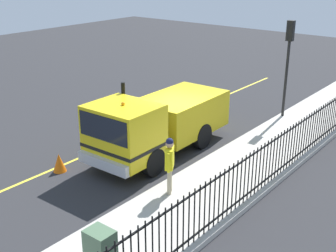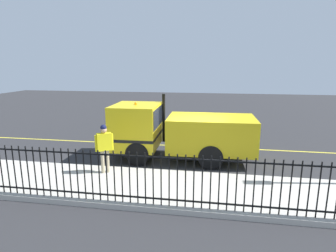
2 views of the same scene
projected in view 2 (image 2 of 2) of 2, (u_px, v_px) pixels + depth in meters
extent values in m
plane|color=#2B2B2D|center=(195.00, 161.00, 11.74)|extent=(57.72, 57.72, 0.00)
cube|color=#B7B2A8|center=(189.00, 190.00, 8.83)|extent=(2.84, 26.23, 0.17)
cube|color=yellow|center=(198.00, 147.00, 13.78)|extent=(0.12, 23.61, 0.01)
cube|color=yellow|center=(136.00, 126.00, 11.98)|extent=(2.27, 1.94, 1.85)
cube|color=black|center=(136.00, 117.00, 11.89)|extent=(2.09, 1.98, 0.81)
cube|color=gold|center=(211.00, 133.00, 11.59)|extent=(2.30, 3.60, 1.40)
cube|color=silver|center=(114.00, 142.00, 12.29)|extent=(2.12, 0.25, 0.36)
cube|color=black|center=(136.00, 135.00, 12.07)|extent=(2.29, 1.96, 0.12)
cylinder|color=black|center=(137.00, 154.00, 11.18)|extent=(0.32, 0.97, 0.96)
cylinder|color=black|center=(148.00, 141.00, 13.10)|extent=(0.32, 0.97, 0.96)
cylinder|color=black|center=(211.00, 157.00, 10.78)|extent=(0.32, 0.97, 0.96)
cylinder|color=black|center=(210.00, 143.00, 12.70)|extent=(0.32, 0.97, 0.96)
sphere|color=orange|center=(136.00, 103.00, 11.77)|extent=(0.12, 0.12, 0.12)
cylinder|color=black|center=(164.00, 118.00, 12.73)|extent=(0.14, 0.14, 2.22)
cube|color=yellow|center=(104.00, 142.00, 9.83)|extent=(0.46, 0.54, 0.63)
sphere|color=tan|center=(104.00, 130.00, 9.73)|extent=(0.23, 0.23, 0.23)
sphere|color=#14193F|center=(103.00, 128.00, 9.72)|extent=(0.22, 0.22, 0.22)
cylinder|color=tan|center=(103.00, 162.00, 9.95)|extent=(0.13, 0.13, 0.84)
cylinder|color=tan|center=(108.00, 161.00, 10.02)|extent=(0.13, 0.13, 0.84)
cylinder|color=yellow|center=(96.00, 143.00, 9.73)|extent=(0.09, 0.09, 0.59)
cylinder|color=yellow|center=(112.00, 142.00, 9.94)|extent=(0.09, 0.09, 0.59)
cylinder|color=black|center=(1.00, 169.00, 8.36)|extent=(0.04, 0.04, 1.51)
cylinder|color=black|center=(8.00, 169.00, 8.32)|extent=(0.04, 0.04, 1.51)
cylinder|color=black|center=(14.00, 170.00, 8.29)|extent=(0.04, 0.04, 1.51)
cylinder|color=black|center=(21.00, 170.00, 8.25)|extent=(0.04, 0.04, 1.51)
cylinder|color=black|center=(28.00, 171.00, 8.22)|extent=(0.04, 0.04, 1.51)
cylinder|color=black|center=(35.00, 171.00, 8.18)|extent=(0.04, 0.04, 1.51)
cylinder|color=black|center=(42.00, 172.00, 8.15)|extent=(0.04, 0.04, 1.51)
cylinder|color=black|center=(49.00, 172.00, 8.11)|extent=(0.04, 0.04, 1.51)
cylinder|color=black|center=(56.00, 173.00, 8.07)|extent=(0.04, 0.04, 1.51)
cylinder|color=black|center=(63.00, 173.00, 8.04)|extent=(0.04, 0.04, 1.51)
cylinder|color=black|center=(70.00, 174.00, 8.00)|extent=(0.04, 0.04, 1.51)
cylinder|color=black|center=(77.00, 174.00, 7.97)|extent=(0.04, 0.04, 1.51)
cylinder|color=black|center=(84.00, 175.00, 7.93)|extent=(0.04, 0.04, 1.51)
cylinder|color=black|center=(92.00, 175.00, 7.90)|extent=(0.04, 0.04, 1.51)
cylinder|color=black|center=(99.00, 176.00, 7.86)|extent=(0.04, 0.04, 1.51)
cylinder|color=black|center=(107.00, 176.00, 7.83)|extent=(0.04, 0.04, 1.51)
cylinder|color=black|center=(114.00, 177.00, 7.79)|extent=(0.04, 0.04, 1.51)
cylinder|color=black|center=(122.00, 177.00, 7.76)|extent=(0.04, 0.04, 1.51)
cylinder|color=black|center=(130.00, 178.00, 7.72)|extent=(0.04, 0.04, 1.51)
cylinder|color=black|center=(137.00, 178.00, 7.68)|extent=(0.04, 0.04, 1.51)
cylinder|color=black|center=(145.00, 179.00, 7.65)|extent=(0.04, 0.04, 1.51)
cylinder|color=black|center=(153.00, 179.00, 7.61)|extent=(0.04, 0.04, 1.51)
cylinder|color=black|center=(161.00, 180.00, 7.58)|extent=(0.04, 0.04, 1.51)
cylinder|color=black|center=(169.00, 180.00, 7.54)|extent=(0.04, 0.04, 1.51)
cylinder|color=black|center=(177.00, 181.00, 7.51)|extent=(0.04, 0.04, 1.51)
cylinder|color=black|center=(185.00, 181.00, 7.47)|extent=(0.04, 0.04, 1.51)
cylinder|color=black|center=(194.00, 182.00, 7.44)|extent=(0.04, 0.04, 1.51)
cylinder|color=black|center=(202.00, 182.00, 7.40)|extent=(0.04, 0.04, 1.51)
cylinder|color=black|center=(211.00, 183.00, 7.37)|extent=(0.04, 0.04, 1.51)
cylinder|color=black|center=(219.00, 184.00, 7.33)|extent=(0.04, 0.04, 1.51)
cylinder|color=black|center=(228.00, 184.00, 7.29)|extent=(0.04, 0.04, 1.51)
cylinder|color=black|center=(236.00, 185.00, 7.26)|extent=(0.04, 0.04, 1.51)
cylinder|color=black|center=(245.00, 185.00, 7.22)|extent=(0.04, 0.04, 1.51)
cylinder|color=black|center=(254.00, 186.00, 7.19)|extent=(0.04, 0.04, 1.51)
cylinder|color=black|center=(263.00, 187.00, 7.15)|extent=(0.04, 0.04, 1.51)
cylinder|color=black|center=(272.00, 187.00, 7.12)|extent=(0.04, 0.04, 1.51)
cylinder|color=black|center=(281.00, 188.00, 7.08)|extent=(0.04, 0.04, 1.51)
cylinder|color=black|center=(290.00, 188.00, 7.05)|extent=(0.04, 0.04, 1.51)
cylinder|color=black|center=(300.00, 189.00, 7.01)|extent=(0.04, 0.04, 1.51)
cylinder|color=black|center=(309.00, 190.00, 6.98)|extent=(0.04, 0.04, 1.51)
cylinder|color=black|center=(319.00, 190.00, 6.94)|extent=(0.04, 0.04, 1.51)
cylinder|color=black|center=(328.00, 191.00, 6.90)|extent=(0.04, 0.04, 1.51)
cube|color=black|center=(186.00, 159.00, 7.33)|extent=(0.04, 22.30, 0.04)
cube|color=black|center=(185.00, 201.00, 7.60)|extent=(0.04, 22.30, 0.04)
cone|color=orange|center=(118.00, 139.00, 14.06)|extent=(0.45, 0.45, 0.64)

